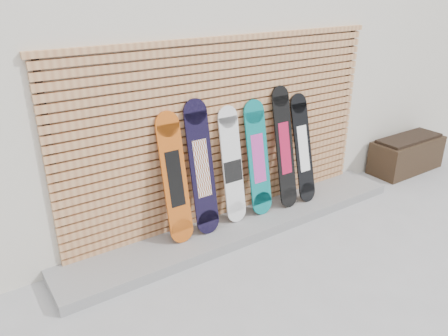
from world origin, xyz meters
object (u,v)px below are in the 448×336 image
(planter_box, at_px, (406,154))
(snowboard_3, at_px, (258,158))
(snowboard_4, at_px, (285,148))
(snowboard_1, at_px, (202,168))
(snowboard_2, at_px, (232,166))
(snowboard_0, at_px, (175,179))
(snowboard_5, at_px, (303,149))

(planter_box, height_order, snowboard_3, snowboard_3)
(snowboard_3, xyz_separation_m, snowboard_4, (0.40, -0.02, 0.06))
(snowboard_1, bearing_deg, snowboard_4, -1.00)
(snowboard_4, bearing_deg, snowboard_2, 177.26)
(snowboard_3, bearing_deg, snowboard_1, -179.77)
(snowboard_2, height_order, snowboard_4, snowboard_4)
(snowboard_0, bearing_deg, snowboard_3, 0.05)
(snowboard_2, distance_m, snowboard_5, 1.10)
(planter_box, relative_size, snowboard_3, 0.88)
(snowboard_3, height_order, snowboard_5, snowboard_3)
(snowboard_5, bearing_deg, snowboard_0, 178.99)
(snowboard_3, xyz_separation_m, snowboard_5, (0.72, -0.03, -0.01))
(planter_box, relative_size, snowboard_0, 0.86)
(snowboard_1, distance_m, snowboard_4, 1.21)
(snowboard_0, relative_size, snowboard_2, 1.04)
(snowboard_1, bearing_deg, snowboard_5, -1.15)
(planter_box, height_order, snowboard_0, snowboard_0)
(planter_box, xyz_separation_m, snowboard_3, (-2.96, 0.11, 0.55))
(snowboard_4, bearing_deg, planter_box, -1.86)
(planter_box, height_order, snowboard_4, snowboard_4)
(snowboard_3, bearing_deg, planter_box, -2.08)
(snowboard_5, bearing_deg, snowboard_2, 177.54)
(snowboard_0, bearing_deg, snowboard_5, -1.01)
(snowboard_3, bearing_deg, snowboard_4, -3.47)
(snowboard_1, height_order, snowboard_4, snowboard_1)
(snowboard_3, relative_size, snowboard_5, 1.02)
(snowboard_2, bearing_deg, snowboard_4, -2.74)
(planter_box, bearing_deg, snowboard_0, 178.52)
(snowboard_4, xyz_separation_m, snowboard_5, (0.31, -0.01, -0.07))
(planter_box, relative_size, snowboard_5, 0.90)
(snowboard_1, relative_size, snowboard_5, 1.11)
(snowboard_1, relative_size, snowboard_4, 1.01)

